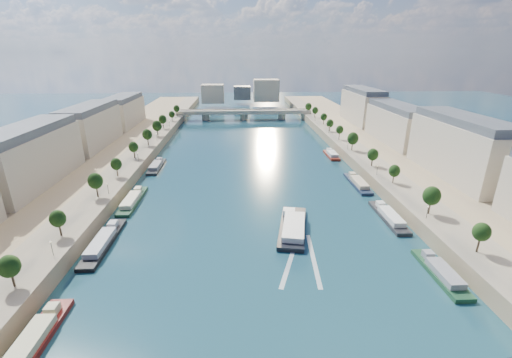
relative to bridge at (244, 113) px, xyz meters
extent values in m
plane|color=#0D2A3B|center=(0.00, -141.59, -5.08)|extent=(700.00, 700.00, 0.00)
cube|color=#9E8460|center=(-72.00, -141.59, -2.58)|extent=(44.00, 520.00, 5.00)
cube|color=#9E8460|center=(72.00, -141.59, -2.58)|extent=(44.00, 520.00, 5.00)
cube|color=gray|center=(-57.00, -141.59, -0.03)|extent=(14.00, 520.00, 0.10)
cube|color=gray|center=(57.00, -141.59, -0.03)|extent=(14.00, 520.00, 0.10)
cylinder|color=#382B1E|center=(-55.00, -223.59, 1.83)|extent=(0.50, 0.50, 3.82)
ellipsoid|color=black|center=(-55.00, -223.59, 5.42)|extent=(4.80, 4.80, 5.52)
cylinder|color=#382B1E|center=(-55.00, -199.59, 1.83)|extent=(0.50, 0.50, 3.82)
ellipsoid|color=black|center=(-55.00, -199.59, 5.42)|extent=(4.80, 4.80, 5.52)
cylinder|color=#382B1E|center=(-55.00, -175.59, 1.83)|extent=(0.50, 0.50, 3.82)
ellipsoid|color=black|center=(-55.00, -175.59, 5.42)|extent=(4.80, 4.80, 5.52)
cylinder|color=#382B1E|center=(-55.00, -151.59, 1.83)|extent=(0.50, 0.50, 3.82)
ellipsoid|color=black|center=(-55.00, -151.59, 5.42)|extent=(4.80, 4.80, 5.52)
cylinder|color=#382B1E|center=(-55.00, -127.59, 1.83)|extent=(0.50, 0.50, 3.82)
ellipsoid|color=black|center=(-55.00, -127.59, 5.42)|extent=(4.80, 4.80, 5.52)
cylinder|color=#382B1E|center=(-55.00, -103.59, 1.83)|extent=(0.50, 0.50, 3.82)
ellipsoid|color=black|center=(-55.00, -103.59, 5.42)|extent=(4.80, 4.80, 5.52)
cylinder|color=#382B1E|center=(-55.00, -79.59, 1.83)|extent=(0.50, 0.50, 3.82)
ellipsoid|color=black|center=(-55.00, -79.59, 5.42)|extent=(4.80, 4.80, 5.52)
cylinder|color=#382B1E|center=(-55.00, -55.59, 1.83)|extent=(0.50, 0.50, 3.82)
ellipsoid|color=black|center=(-55.00, -55.59, 5.42)|extent=(4.80, 4.80, 5.52)
cylinder|color=#382B1E|center=(-55.00, -31.59, 1.83)|extent=(0.50, 0.50, 3.82)
ellipsoid|color=black|center=(-55.00, -31.59, 5.42)|extent=(4.80, 4.80, 5.52)
cylinder|color=#382B1E|center=(-55.00, -7.59, 1.83)|extent=(0.50, 0.50, 3.82)
ellipsoid|color=black|center=(-55.00, -7.59, 5.42)|extent=(4.80, 4.80, 5.52)
cylinder|color=#382B1E|center=(55.00, -215.59, 1.83)|extent=(0.50, 0.50, 3.82)
ellipsoid|color=black|center=(55.00, -215.59, 5.42)|extent=(4.80, 4.80, 5.52)
cylinder|color=#382B1E|center=(55.00, -191.59, 1.83)|extent=(0.50, 0.50, 3.82)
ellipsoid|color=black|center=(55.00, -191.59, 5.42)|extent=(4.80, 4.80, 5.52)
cylinder|color=#382B1E|center=(55.00, -167.59, 1.83)|extent=(0.50, 0.50, 3.82)
ellipsoid|color=black|center=(55.00, -167.59, 5.42)|extent=(4.80, 4.80, 5.52)
cylinder|color=#382B1E|center=(55.00, -143.59, 1.83)|extent=(0.50, 0.50, 3.82)
ellipsoid|color=black|center=(55.00, -143.59, 5.42)|extent=(4.80, 4.80, 5.52)
cylinder|color=#382B1E|center=(55.00, -119.59, 1.83)|extent=(0.50, 0.50, 3.82)
ellipsoid|color=black|center=(55.00, -119.59, 5.42)|extent=(4.80, 4.80, 5.52)
cylinder|color=#382B1E|center=(55.00, -95.59, 1.83)|extent=(0.50, 0.50, 3.82)
ellipsoid|color=black|center=(55.00, -95.59, 5.42)|extent=(4.80, 4.80, 5.52)
cylinder|color=#382B1E|center=(55.00, -71.59, 1.83)|extent=(0.50, 0.50, 3.82)
ellipsoid|color=black|center=(55.00, -71.59, 5.42)|extent=(4.80, 4.80, 5.52)
cylinder|color=#382B1E|center=(55.00, -47.59, 1.83)|extent=(0.50, 0.50, 3.82)
ellipsoid|color=black|center=(55.00, -47.59, 5.42)|extent=(4.80, 4.80, 5.52)
cylinder|color=#382B1E|center=(55.00, -23.59, 1.83)|extent=(0.50, 0.50, 3.82)
ellipsoid|color=black|center=(55.00, -23.59, 5.42)|extent=(4.80, 4.80, 5.52)
cylinder|color=#382B1E|center=(55.00, 0.41, 1.83)|extent=(0.50, 0.50, 3.82)
ellipsoid|color=black|center=(55.00, 0.41, 5.42)|extent=(4.80, 4.80, 5.52)
cylinder|color=black|center=(-52.50, -211.59, 1.92)|extent=(0.14, 0.14, 4.00)
sphere|color=#FFE5B2|center=(-52.50, -211.59, 4.02)|extent=(0.36, 0.36, 0.36)
cylinder|color=black|center=(-52.50, -171.59, 1.92)|extent=(0.14, 0.14, 4.00)
sphere|color=#FFE5B2|center=(-52.50, -171.59, 4.02)|extent=(0.36, 0.36, 0.36)
cylinder|color=black|center=(-52.50, -131.59, 1.92)|extent=(0.14, 0.14, 4.00)
sphere|color=#FFE5B2|center=(-52.50, -131.59, 4.02)|extent=(0.36, 0.36, 0.36)
cylinder|color=black|center=(-52.50, -91.59, 1.92)|extent=(0.14, 0.14, 4.00)
sphere|color=#FFE5B2|center=(-52.50, -91.59, 4.02)|extent=(0.36, 0.36, 0.36)
cylinder|color=black|center=(-52.50, -51.59, 1.92)|extent=(0.14, 0.14, 4.00)
sphere|color=#FFE5B2|center=(-52.50, -51.59, 4.02)|extent=(0.36, 0.36, 0.36)
cylinder|color=black|center=(52.50, -196.59, 1.92)|extent=(0.14, 0.14, 4.00)
sphere|color=#FFE5B2|center=(52.50, -196.59, 4.02)|extent=(0.36, 0.36, 0.36)
cylinder|color=black|center=(52.50, -156.59, 1.92)|extent=(0.14, 0.14, 4.00)
sphere|color=#FFE5B2|center=(52.50, -156.59, 4.02)|extent=(0.36, 0.36, 0.36)
cylinder|color=black|center=(52.50, -116.59, 1.92)|extent=(0.14, 0.14, 4.00)
sphere|color=#FFE5B2|center=(52.50, -116.59, 4.02)|extent=(0.36, 0.36, 0.36)
cylinder|color=black|center=(52.50, -76.59, 1.92)|extent=(0.14, 0.14, 4.00)
sphere|color=#FFE5B2|center=(52.50, -76.59, 4.02)|extent=(0.36, 0.36, 0.36)
cylinder|color=black|center=(52.50, -36.59, 1.92)|extent=(0.14, 0.14, 4.00)
sphere|color=#FFE5B2|center=(52.50, -36.59, 4.02)|extent=(0.36, 0.36, 0.36)
cube|color=beige|center=(-85.00, -158.59, 9.92)|extent=(16.00, 52.00, 20.00)
cube|color=#474C54|center=(-85.00, -158.59, 21.52)|extent=(14.72, 50.44, 3.20)
cube|color=beige|center=(-85.00, -100.59, 9.92)|extent=(16.00, 52.00, 20.00)
cube|color=#474C54|center=(-85.00, -100.59, 21.52)|extent=(14.72, 50.44, 3.20)
cube|color=beige|center=(-85.00, -42.59, 9.92)|extent=(16.00, 52.00, 20.00)
cube|color=#474C54|center=(-85.00, -42.59, 21.52)|extent=(14.72, 50.44, 3.20)
cube|color=beige|center=(85.00, -158.59, 9.92)|extent=(16.00, 52.00, 20.00)
cube|color=#474C54|center=(85.00, -158.59, 21.52)|extent=(14.72, 50.44, 3.20)
cube|color=beige|center=(85.00, -100.59, 9.92)|extent=(16.00, 52.00, 20.00)
cube|color=#474C54|center=(85.00, -100.59, 21.52)|extent=(14.72, 50.44, 3.20)
cube|color=beige|center=(85.00, -42.59, 9.92)|extent=(16.00, 52.00, 20.00)
cube|color=#474C54|center=(85.00, -42.59, 21.52)|extent=(14.72, 50.44, 3.20)
cube|color=beige|center=(-30.00, 68.41, 8.92)|extent=(22.00, 18.00, 18.00)
cube|color=beige|center=(25.00, 78.41, 10.92)|extent=(26.00, 20.00, 22.00)
cube|color=#474C54|center=(0.00, 93.41, 6.92)|extent=(18.00, 16.00, 14.00)
cube|color=#C1B79E|center=(0.00, 0.00, 1.12)|extent=(112.00, 11.00, 2.20)
cube|color=#C1B79E|center=(0.00, -5.00, 2.62)|extent=(112.00, 0.80, 0.90)
cube|color=#C1B79E|center=(0.00, 5.00, 2.62)|extent=(112.00, 0.80, 0.90)
cylinder|color=#C1B79E|center=(-32.00, 0.00, -2.58)|extent=(6.40, 6.40, 5.00)
cylinder|color=#C1B79E|center=(0.00, 0.00, -2.58)|extent=(6.40, 6.40, 5.00)
cylinder|color=#C1B79E|center=(32.00, 0.00, -2.58)|extent=(6.40, 6.40, 5.00)
cube|color=#C1B79E|center=(-52.00, 0.00, -2.58)|extent=(6.00, 12.00, 5.00)
cube|color=#C1B79E|center=(52.00, 0.00, -2.58)|extent=(6.00, 12.00, 5.00)
cube|color=black|center=(11.67, -192.05, -4.70)|extent=(13.23, 28.66, 1.97)
cube|color=white|center=(11.67, -194.26, -2.82)|extent=(9.91, 18.90, 1.78)
cube|color=white|center=(11.67, -183.75, -2.81)|extent=(4.53, 4.03, 1.80)
cube|color=silver|center=(8.47, -209.05, -5.06)|extent=(9.36, 25.04, 0.04)
cube|color=silver|center=(14.87, -209.05, -5.06)|extent=(3.21, 26.01, 0.04)
cube|color=maroon|center=(-45.50, -234.17, -4.78)|extent=(5.00, 21.23, 1.80)
cube|color=#C1BD91|center=(-45.50, -235.87, -3.08)|extent=(4.10, 11.68, 1.60)
cube|color=#C1BD91|center=(-45.50, -227.80, -2.98)|extent=(2.50, 2.55, 1.80)
cube|color=black|center=(-45.50, -198.10, -4.78)|extent=(5.00, 28.18, 1.80)
cube|color=#B7BAC4|center=(-45.50, -200.35, -3.08)|extent=(4.10, 15.50, 1.60)
cube|color=#B7BAC4|center=(-45.50, -189.64, -2.98)|extent=(2.50, 3.38, 1.80)
cube|color=#1C462A|center=(-45.50, -167.95, -4.78)|extent=(5.00, 26.34, 1.80)
cube|color=#F6ECC3|center=(-45.50, -170.06, -3.08)|extent=(4.10, 14.49, 1.60)
cube|color=#F6ECC3|center=(-45.50, -160.05, -2.98)|extent=(2.50, 3.16, 1.80)
cube|color=#29292C|center=(-45.50, -126.69, -4.78)|extent=(5.00, 23.43, 1.80)
cube|color=gray|center=(-45.50, -128.56, -3.08)|extent=(4.10, 12.88, 1.60)
cube|color=gray|center=(-45.50, -119.66, -2.98)|extent=(2.50, 2.81, 1.80)
cube|color=#1C482B|center=(45.50, -218.08, -4.78)|extent=(5.00, 21.10, 1.80)
cube|color=gray|center=(45.50, -219.77, -3.08)|extent=(4.10, 11.61, 1.60)
cube|color=gray|center=(45.50, -211.75, -2.98)|extent=(2.50, 2.53, 1.80)
cube|color=#2A292C|center=(45.50, -186.43, -4.78)|extent=(5.00, 24.53, 1.80)
cube|color=white|center=(45.50, -188.40, -3.08)|extent=(4.10, 13.49, 1.60)
cube|color=white|center=(45.50, -179.07, -2.98)|extent=(2.50, 2.94, 1.80)
cube|color=#1C283F|center=(45.50, -154.58, -4.78)|extent=(5.00, 24.50, 1.80)
cube|color=#C4B293|center=(45.50, -156.54, -3.08)|extent=(4.10, 13.47, 1.60)
cube|color=#C4B293|center=(45.50, -147.23, -2.98)|extent=(2.50, 2.94, 1.80)
cube|color=maroon|center=(45.50, -111.59, -4.78)|extent=(5.00, 18.36, 1.80)
cube|color=silver|center=(45.50, -113.06, -3.08)|extent=(4.10, 10.10, 1.60)
cube|color=silver|center=(45.50, -106.09, -2.98)|extent=(2.50, 2.20, 1.80)
camera|label=1|loc=(-5.22, -288.60, 48.33)|focal=24.00mm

